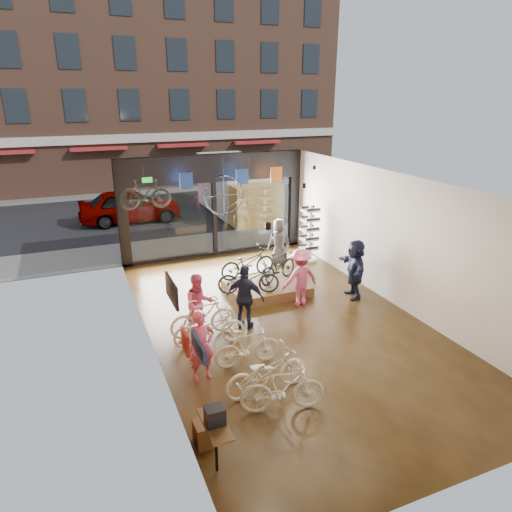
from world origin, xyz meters
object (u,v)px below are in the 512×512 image
display_bike_left (249,278)px  sunglasses_rack (310,234)px  floor_bike_4 (209,328)px  penny_farthing (232,196)px  hung_bike (145,194)px  box_truck (240,188)px  customer_0 (202,346)px  street_car (130,206)px  customer_4 (279,242)px  display_bike_right (248,263)px  floor_bike_1 (283,388)px  customer_2 (245,297)px  customer_1 (199,305)px  customer_3 (300,278)px  customer_5 (355,269)px  floor_bike_3 (247,347)px  floor_bike_2 (266,372)px  display_platform (266,288)px  display_bike_mid (278,267)px  floor_bike_5 (203,317)px

display_bike_left → sunglasses_rack: 4.18m
floor_bike_4 → penny_farthing: bearing=-19.8°
display_bike_left → hung_bike: hung_bike is taller
box_truck → customer_0: 13.90m
street_car → customer_4: bearing=-152.5°
display_bike_right → floor_bike_1: bearing=158.8°
customer_0 → customer_4: (4.52, 5.77, 0.04)m
customer_2 → penny_farthing: size_ratio=1.00×
customer_2 → penny_farthing: bearing=-64.9°
display_bike_left → hung_bike: (-2.35, 2.72, 2.15)m
customer_1 → customer_2: customer_2 is taller
customer_2 → customer_3: size_ratio=1.02×
floor_bike_4 → customer_5: bearing=-71.9°
floor_bike_3 → floor_bike_1: bearing=-175.4°
floor_bike_1 → penny_farthing: penny_farthing is taller
floor_bike_2 → customer_0: 1.48m
floor_bike_1 → customer_5: 5.85m
floor_bike_2 → display_bike_left: size_ratio=1.02×
display_platform → customer_5: customer_5 is taller
floor_bike_3 → customer_5: 4.89m
floor_bike_3 → sunglasses_rack: bearing=-36.7°
display_platform → customer_4: customer_4 is taller
street_car → penny_farthing: bearing=-160.4°
street_car → sunglasses_rack: bearing=-146.7°
display_bike_right → display_bike_mid: bearing=-138.4°
customer_5 → floor_bike_3: bearing=-48.8°
floor_bike_5 → customer_5: bearing=-83.6°
floor_bike_3 → display_bike_right: size_ratio=0.82×
floor_bike_1 → customer_4: customer_4 is taller
floor_bike_1 → customer_3: customer_3 is taller
floor_bike_5 → display_bike_right: display_bike_right is taller
customer_3 → penny_farthing: bearing=-84.2°
floor_bike_2 → sunglasses_rack: bearing=-39.2°
street_car → customer_2: customer_2 is taller
box_truck → customer_3: (-2.02, -10.25, -0.55)m
floor_bike_4 → customer_3: (3.08, 1.15, 0.40)m
customer_0 → customer_5: 5.90m
display_platform → customer_1: size_ratio=1.46×
floor_bike_5 → street_car: bearing=0.6°
floor_bike_1 → display_bike_left: display_bike_left is taller
floor_bike_4 → floor_bike_5: 0.52m
display_bike_right → display_bike_left: bearing=153.8°
sunglasses_rack → customer_3: bearing=-106.2°
customer_2 → floor_bike_4: bearing=64.1°
floor_bike_3 → display_platform: bearing=-26.6°
display_bike_left → sunglasses_rack: size_ratio=0.88×
customer_0 → sunglasses_rack: (5.68, 5.63, 0.23)m
floor_bike_5 → customer_5: customer_5 is taller
customer_2 → floor_bike_5: bearing=39.4°
penny_farthing → display_bike_right: bearing=-96.7°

